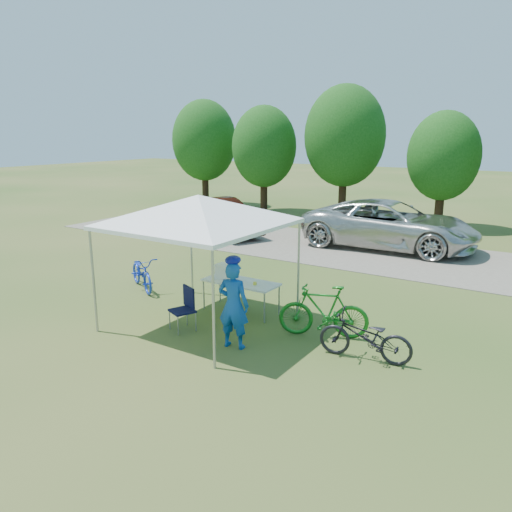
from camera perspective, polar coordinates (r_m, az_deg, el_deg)
The scene contains 14 objects.
ground at distance 10.75m, azimuth -6.23°, elevation -7.63°, with size 100.00×100.00×0.00m, color #2D5119.
gravel_strip at distance 17.40m, azimuth 10.55°, elevation 0.68°, with size 24.00×5.00×0.02m, color gray.
canopy at distance 10.08m, azimuth -6.63°, elevation 6.53°, with size 4.53×4.53×3.00m.
treeline at distance 22.76m, azimuth 16.25°, elevation 12.41°, with size 24.89×4.28×6.30m.
folding_table at distance 11.14m, azimuth -1.76°, elevation -3.12°, with size 1.73×0.72×0.71m.
folding_chair at distance 10.33m, azimuth -8.07°, elevation -5.54°, with size 0.58×0.61×0.88m.
cooler at distance 11.30m, azimuth -3.43°, elevation -1.78°, with size 0.46×0.31×0.33m.
ice_cream_cup at distance 10.86m, azimuth -0.12°, elevation -3.16°, with size 0.08×0.08×0.06m, color yellow.
cyclist at distance 9.28m, azimuth -2.59°, elevation -5.64°, with size 0.61×0.40×1.66m, color #134B9F.
bike_blue at distance 13.15m, azimuth -12.90°, elevation -1.85°, with size 0.58×1.66×0.87m, color #1634C6.
bike_green at distance 9.92m, azimuth 7.72°, elevation -6.26°, with size 0.50×1.77×1.06m, color #19701E.
bike_dark at distance 9.10m, azimuth 12.35°, elevation -9.03°, with size 0.58×1.66×0.87m, color black.
minivan at distance 17.87m, azimuth 15.03°, elevation 3.50°, with size 2.73×5.92×1.64m, color silver.
sedan at distance 19.76m, azimuth -3.95°, elevation 4.54°, with size 1.46×4.20×1.38m, color #43150B.
Camera 1 is at (6.36, -7.71, 3.94)m, focal length 35.00 mm.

